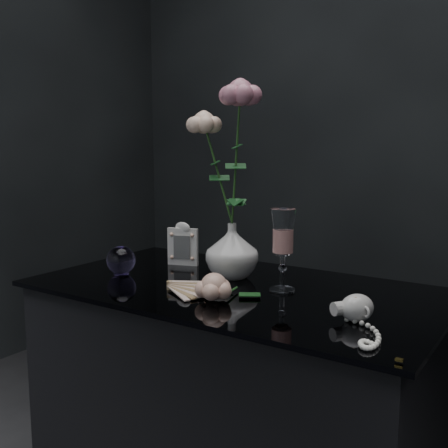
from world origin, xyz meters
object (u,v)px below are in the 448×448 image
Objects in this scene: picture_frame at (183,244)px; pearl_jar at (357,307)px; wine_glass at (283,250)px; loose_rose at (214,287)px; paperweight at (121,260)px; vase at (232,251)px.

picture_frame is 0.63× the size of pearl_jar.
loose_rose is at bearing -120.50° from wine_glass.
wine_glass reaches higher than loose_rose.
picture_frame is 0.68× the size of loose_rose.
picture_frame is 0.39m from loose_rose.
loose_rose is (0.36, -0.07, -0.01)m from paperweight.
wine_glass is 0.27m from pearl_jar.
wine_glass is 0.47m from paperweight.
pearl_jar is at bearing -35.91° from picture_frame.
vase is 0.78× the size of loose_rose.
loose_rose is (-0.10, -0.16, -0.07)m from wine_glass.
pearl_jar is (0.62, -0.21, -0.04)m from picture_frame.
vase is 0.23m from loose_rose.
wine_glass reaches higher than picture_frame.
paperweight is (-0.46, -0.10, -0.06)m from wine_glass.
loose_rose is at bearing -138.59° from pearl_jar.
wine_glass is at bearing 57.97° from loose_rose.
wine_glass reaches higher than vase.
paperweight is (-0.28, -0.14, -0.03)m from vase.
paperweight is 0.39× the size of pearl_jar.
picture_frame is at bearing 166.44° from wine_glass.
pearl_jar is (0.69, -0.02, -0.01)m from paperweight.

